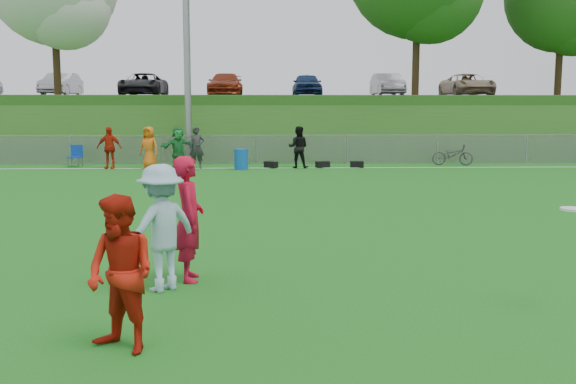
{
  "coord_description": "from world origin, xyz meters",
  "views": [
    {
      "loc": [
        0.4,
        -8.0,
        2.46
      ],
      "look_at": [
        0.7,
        0.5,
        1.33
      ],
      "focal_mm": 40.0,
      "sensor_mm": 36.0,
      "label": 1
    }
  ],
  "objects_px": {
    "player_red_left": "(189,219)",
    "bicycle": "(453,155)",
    "frisbee": "(573,209)",
    "recycling_bin": "(241,159)",
    "player_red_center": "(121,274)",
    "player_blue": "(161,228)"
  },
  "relations": [
    {
      "from": "player_red_left",
      "to": "bicycle",
      "type": "height_order",
      "value": "player_red_left"
    },
    {
      "from": "frisbee",
      "to": "recycling_bin",
      "type": "distance_m",
      "value": 18.64
    },
    {
      "from": "player_red_left",
      "to": "bicycle",
      "type": "distance_m",
      "value": 20.18
    },
    {
      "from": "player_red_left",
      "to": "recycling_bin",
      "type": "height_order",
      "value": "player_red_left"
    },
    {
      "from": "frisbee",
      "to": "player_red_center",
      "type": "bearing_deg",
      "value": -168.04
    },
    {
      "from": "player_red_center",
      "to": "recycling_bin",
      "type": "xyz_separation_m",
      "value": [
        0.5,
        19.13,
        -0.39
      ]
    },
    {
      "from": "player_red_center",
      "to": "player_blue",
      "type": "distance_m",
      "value": 2.2
    },
    {
      "from": "player_blue",
      "to": "frisbee",
      "type": "distance_m",
      "value": 5.19
    },
    {
      "from": "player_red_left",
      "to": "recycling_bin",
      "type": "bearing_deg",
      "value": -7.63
    },
    {
      "from": "player_blue",
      "to": "recycling_bin",
      "type": "distance_m",
      "value": 16.94
    },
    {
      "from": "player_red_center",
      "to": "bicycle",
      "type": "height_order",
      "value": "player_red_center"
    },
    {
      "from": "frisbee",
      "to": "recycling_bin",
      "type": "xyz_separation_m",
      "value": [
        -4.6,
        18.05,
        -0.85
      ]
    },
    {
      "from": "player_red_left",
      "to": "player_red_center",
      "type": "relative_size",
      "value": 1.11
    },
    {
      "from": "player_blue",
      "to": "frisbee",
      "type": "xyz_separation_m",
      "value": [
        5.05,
        -1.12,
        0.4
      ]
    },
    {
      "from": "player_red_center",
      "to": "player_red_left",
      "type": "bearing_deg",
      "value": 115.44
    },
    {
      "from": "player_blue",
      "to": "player_red_left",
      "type": "bearing_deg",
      "value": -164.12
    },
    {
      "from": "player_blue",
      "to": "frisbee",
      "type": "height_order",
      "value": "player_blue"
    },
    {
      "from": "player_blue",
      "to": "bicycle",
      "type": "bearing_deg",
      "value": -157.94
    },
    {
      "from": "frisbee",
      "to": "bicycle",
      "type": "xyz_separation_m",
      "value": [
        4.34,
        19.62,
        -0.81
      ]
    },
    {
      "from": "recycling_bin",
      "to": "frisbee",
      "type": "bearing_deg",
      "value": -75.7
    },
    {
      "from": "frisbee",
      "to": "bicycle",
      "type": "bearing_deg",
      "value": 77.52
    },
    {
      "from": "recycling_bin",
      "to": "bicycle",
      "type": "height_order",
      "value": "bicycle"
    }
  ]
}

